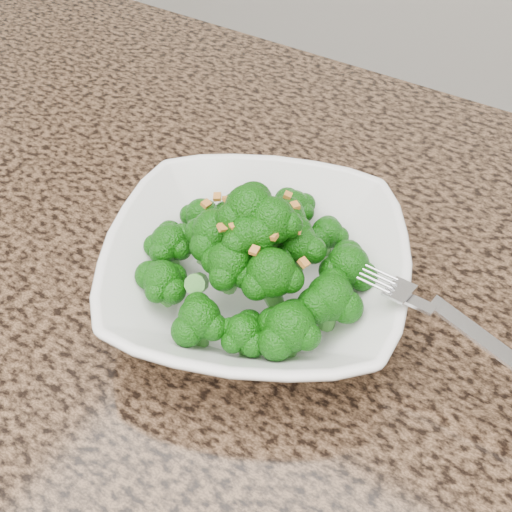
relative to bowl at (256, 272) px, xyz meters
The scene contains 5 objects.
granite_counter 0.17m from the bowl, 138.00° to the right, with size 1.64×1.04×0.03m, color brown.
bowl is the anchor object (origin of this frame).
broccoli_pile 0.07m from the bowl, ahead, with size 0.22×0.22×0.07m, color #125C0A, non-canonical shape.
garlic_topping 0.10m from the bowl, ahead, with size 0.13×0.13×0.01m, color orange, non-canonical shape.
fork 0.15m from the bowl, ahead, with size 0.18×0.03×0.01m, color silver, non-canonical shape.
Camera 1 is at (0.32, 0.09, 1.33)m, focal length 45.00 mm.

